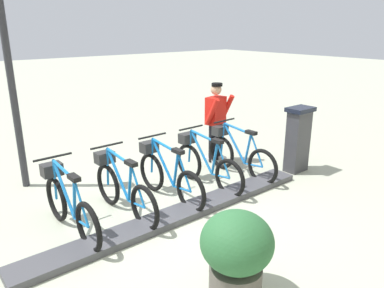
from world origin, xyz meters
TOP-DOWN VIEW (x-y plane):
  - ground_plane at (0.00, 0.00)m, footprint 60.00×60.00m
  - dock_rail_base at (0.00, 0.00)m, footprint 0.44×4.94m
  - payment_kiosk at (0.05, -2.92)m, footprint 0.36×0.52m
  - bike_docked_0 at (0.62, -1.87)m, footprint 1.72×0.54m
  - bike_docked_1 at (0.62, -1.04)m, footprint 1.72×0.54m
  - bike_docked_2 at (0.62, -0.21)m, footprint 1.72×0.54m
  - bike_docked_3 at (0.62, 0.62)m, footprint 1.72×0.54m
  - bike_docked_4 at (0.62, 1.44)m, footprint 1.72×0.54m
  - worker_near_rack at (1.45, -2.04)m, footprint 0.50×0.67m
  - lamp_post at (2.66, 1.46)m, footprint 0.32×0.32m
  - planter_bush at (-1.73, 0.59)m, footprint 0.76×0.76m

SIDE VIEW (x-z plane):
  - ground_plane at x=0.00m, z-range 0.00..0.00m
  - dock_rail_base at x=0.00m, z-range 0.00..0.10m
  - bike_docked_0 at x=0.62m, z-range -0.08..0.94m
  - bike_docked_1 at x=0.62m, z-range -0.08..0.94m
  - bike_docked_2 at x=0.62m, z-range -0.08..0.94m
  - bike_docked_3 at x=0.62m, z-range -0.08..0.94m
  - bike_docked_4 at x=0.62m, z-range -0.08..0.94m
  - planter_bush at x=-1.73m, z-range 0.06..1.03m
  - payment_kiosk at x=0.05m, z-range 0.03..1.31m
  - worker_near_rack at x=1.45m, z-range 0.08..1.74m
  - lamp_post at x=2.66m, z-range 0.59..4.24m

